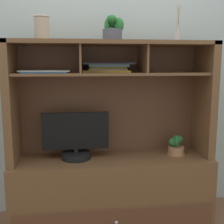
# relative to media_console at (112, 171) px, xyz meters

# --- Properties ---
(floor_plane) EXTENTS (6.00, 6.00, 0.02)m
(floor_plane) POSITION_rel_media_console_xyz_m (0.00, -0.01, -0.45)
(floor_plane) COLOR brown
(floor_plane) RESTS_ON ground
(back_wall) EXTENTS (6.00, 0.02, 2.80)m
(back_wall) POSITION_rel_media_console_xyz_m (0.00, 0.26, 0.96)
(back_wall) COLOR #ADB9B9
(back_wall) RESTS_ON ground
(media_console) EXTENTS (1.60, 0.51, 1.48)m
(media_console) POSITION_rel_media_console_xyz_m (0.00, 0.00, 0.00)
(media_console) COLOR brown
(media_console) RESTS_ON ground
(tv_monitor) EXTENTS (0.53, 0.23, 0.38)m
(tv_monitor) POSITION_rel_media_console_xyz_m (-0.29, -0.00, 0.28)
(tv_monitor) COLOR black
(tv_monitor) RESTS_ON media_console
(potted_orchid) EXTENTS (0.15, 0.15, 0.17)m
(potted_orchid) POSITION_rel_media_console_xyz_m (0.55, 0.00, 0.19)
(potted_orchid) COLOR #AB734C
(potted_orchid) RESTS_ON media_console
(magazine_stack_left) EXTENTS (0.41, 0.26, 0.08)m
(magazine_stack_left) POSITION_rel_media_console_xyz_m (-0.03, 0.04, 0.85)
(magazine_stack_left) COLOR gold
(magazine_stack_left) RESTS_ON media_console
(magazine_stack_centre) EXTENTS (0.38, 0.24, 0.02)m
(magazine_stack_centre) POSITION_rel_media_console_xyz_m (-0.51, -0.03, 0.82)
(magazine_stack_centre) COLOR #23527B
(magazine_stack_centre) RESTS_ON media_console
(diffuser_bottle) EXTENTS (0.05, 0.05, 0.28)m
(diffuser_bottle) POSITION_rel_media_console_xyz_m (0.52, -0.01, 1.10)
(diffuser_bottle) COLOR #BAB4BB
(diffuser_bottle) RESTS_ON media_console
(potted_succulent) EXTENTS (0.17, 0.17, 0.19)m
(potted_succulent) POSITION_rel_media_console_xyz_m (0.00, -0.02, 1.13)
(potted_succulent) COLOR #4C4C57
(potted_succulent) RESTS_ON media_console
(ceramic_vase) EXTENTS (0.12, 0.12, 0.18)m
(ceramic_vase) POSITION_rel_media_console_xyz_m (-0.52, -0.02, 1.14)
(ceramic_vase) COLOR tan
(ceramic_vase) RESTS_ON media_console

